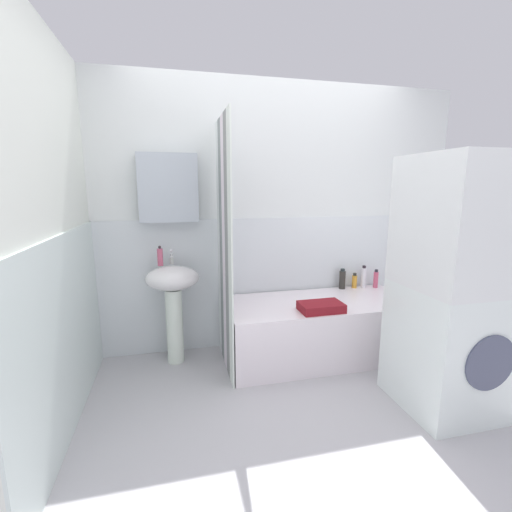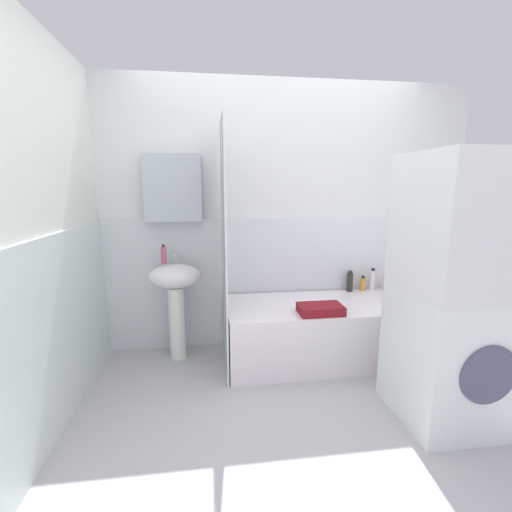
{
  "view_description": "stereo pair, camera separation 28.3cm",
  "coord_description": "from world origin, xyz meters",
  "px_view_note": "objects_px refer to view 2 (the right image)",
  "views": [
    {
      "loc": [
        -0.9,
        -1.86,
        1.47
      ],
      "look_at": [
        -0.25,
        0.85,
        0.93
      ],
      "focal_mm": 24.69,
      "sensor_mm": 36.0,
      "label": 1
    },
    {
      "loc": [
        -0.62,
        -1.91,
        1.47
      ],
      "look_at": [
        -0.25,
        0.85,
        0.93
      ],
      "focal_mm": 24.69,
      "sensor_mm": 36.0,
      "label": 2
    }
  ],
  "objects_px": {
    "sink": "(176,290)",
    "washer_dryer_stack": "(457,293)",
    "towel_folded": "(320,309)",
    "body_wash_bottle": "(363,284)",
    "shampoo_bottle": "(350,282)",
    "bathtub": "(321,331)",
    "lotion_bottle": "(386,282)",
    "soap_dispenser": "(164,255)",
    "conditioner_bottle": "(373,280)"
  },
  "relations": [
    {
      "from": "sink",
      "to": "washer_dryer_stack",
      "type": "bearing_deg",
      "value": -30.36
    },
    {
      "from": "towel_folded",
      "to": "washer_dryer_stack",
      "type": "relative_size",
      "value": 0.2
    },
    {
      "from": "body_wash_bottle",
      "to": "shampoo_bottle",
      "type": "height_order",
      "value": "shampoo_bottle"
    },
    {
      "from": "bathtub",
      "to": "washer_dryer_stack",
      "type": "height_order",
      "value": "washer_dryer_stack"
    },
    {
      "from": "lotion_bottle",
      "to": "soap_dispenser",
      "type": "bearing_deg",
      "value": -178.8
    },
    {
      "from": "sink",
      "to": "bathtub",
      "type": "height_order",
      "value": "sink"
    },
    {
      "from": "conditioner_bottle",
      "to": "towel_folded",
      "type": "height_order",
      "value": "conditioner_bottle"
    },
    {
      "from": "sink",
      "to": "shampoo_bottle",
      "type": "distance_m",
      "value": 1.61
    },
    {
      "from": "conditioner_bottle",
      "to": "towel_folded",
      "type": "xyz_separation_m",
      "value": [
        -0.69,
        -0.54,
        -0.07
      ]
    },
    {
      "from": "towel_folded",
      "to": "soap_dispenser",
      "type": "bearing_deg",
      "value": 159.47
    },
    {
      "from": "washer_dryer_stack",
      "to": "soap_dispenser",
      "type": "bearing_deg",
      "value": 149.74
    },
    {
      "from": "conditioner_bottle",
      "to": "washer_dryer_stack",
      "type": "bearing_deg",
      "value": -91.7
    },
    {
      "from": "body_wash_bottle",
      "to": "washer_dryer_stack",
      "type": "relative_size",
      "value": 0.09
    },
    {
      "from": "bathtub",
      "to": "towel_folded",
      "type": "relative_size",
      "value": 4.73
    },
    {
      "from": "towel_folded",
      "to": "washer_dryer_stack",
      "type": "xyz_separation_m",
      "value": [
        0.65,
        -0.64,
        0.3
      ]
    },
    {
      "from": "soap_dispenser",
      "to": "body_wash_bottle",
      "type": "distance_m",
      "value": 1.86
    },
    {
      "from": "sink",
      "to": "shampoo_bottle",
      "type": "bearing_deg",
      "value": 4.74
    },
    {
      "from": "body_wash_bottle",
      "to": "towel_folded",
      "type": "height_order",
      "value": "body_wash_bottle"
    },
    {
      "from": "body_wash_bottle",
      "to": "shampoo_bottle",
      "type": "bearing_deg",
      "value": 179.82
    },
    {
      "from": "sink",
      "to": "soap_dispenser",
      "type": "height_order",
      "value": "soap_dispenser"
    },
    {
      "from": "towel_folded",
      "to": "body_wash_bottle",
      "type": "bearing_deg",
      "value": 42.58
    },
    {
      "from": "body_wash_bottle",
      "to": "washer_dryer_stack",
      "type": "height_order",
      "value": "washer_dryer_stack"
    },
    {
      "from": "sink",
      "to": "body_wash_bottle",
      "type": "height_order",
      "value": "sink"
    },
    {
      "from": "sink",
      "to": "towel_folded",
      "type": "height_order",
      "value": "sink"
    },
    {
      "from": "body_wash_bottle",
      "to": "bathtub",
      "type": "bearing_deg",
      "value": -148.41
    },
    {
      "from": "shampoo_bottle",
      "to": "towel_folded",
      "type": "relative_size",
      "value": 0.58
    },
    {
      "from": "soap_dispenser",
      "to": "shampoo_bottle",
      "type": "distance_m",
      "value": 1.73
    },
    {
      "from": "soap_dispenser",
      "to": "conditioner_bottle",
      "type": "height_order",
      "value": "soap_dispenser"
    },
    {
      "from": "sink",
      "to": "towel_folded",
      "type": "distance_m",
      "value": 1.22
    },
    {
      "from": "sink",
      "to": "conditioner_bottle",
      "type": "distance_m",
      "value": 1.83
    },
    {
      "from": "sink",
      "to": "body_wash_bottle",
      "type": "distance_m",
      "value": 1.74
    },
    {
      "from": "lotion_bottle",
      "to": "bathtub",
      "type": "bearing_deg",
      "value": -159.33
    },
    {
      "from": "soap_dispenser",
      "to": "washer_dryer_stack",
      "type": "xyz_separation_m",
      "value": [
        1.88,
        -1.1,
        -0.08
      ]
    },
    {
      "from": "conditioner_bottle",
      "to": "shampoo_bottle",
      "type": "height_order",
      "value": "conditioner_bottle"
    },
    {
      "from": "bathtub",
      "to": "body_wash_bottle",
      "type": "xyz_separation_m",
      "value": [
        0.5,
        0.31,
        0.32
      ]
    },
    {
      "from": "bathtub",
      "to": "washer_dryer_stack",
      "type": "xyz_separation_m",
      "value": [
        0.56,
        -0.87,
        0.59
      ]
    },
    {
      "from": "shampoo_bottle",
      "to": "bathtub",
      "type": "bearing_deg",
      "value": -140.14
    },
    {
      "from": "conditioner_bottle",
      "to": "towel_folded",
      "type": "relative_size",
      "value": 0.64
    },
    {
      "from": "bathtub",
      "to": "conditioner_bottle",
      "type": "distance_m",
      "value": 0.75
    },
    {
      "from": "body_wash_bottle",
      "to": "washer_dryer_stack",
      "type": "bearing_deg",
      "value": -87.25
    },
    {
      "from": "conditioner_bottle",
      "to": "washer_dryer_stack",
      "type": "xyz_separation_m",
      "value": [
        -0.03,
        -1.17,
        0.23
      ]
    },
    {
      "from": "lotion_bottle",
      "to": "body_wash_bottle",
      "type": "relative_size",
      "value": 1.23
    },
    {
      "from": "bathtub",
      "to": "washer_dryer_stack",
      "type": "relative_size",
      "value": 0.97
    },
    {
      "from": "towel_folded",
      "to": "sink",
      "type": "bearing_deg",
      "value": 160.12
    },
    {
      "from": "bathtub",
      "to": "washer_dryer_stack",
      "type": "distance_m",
      "value": 1.19
    },
    {
      "from": "soap_dispenser",
      "to": "lotion_bottle",
      "type": "height_order",
      "value": "soap_dispenser"
    },
    {
      "from": "lotion_bottle",
      "to": "washer_dryer_stack",
      "type": "distance_m",
      "value": 1.18
    },
    {
      "from": "conditioner_bottle",
      "to": "body_wash_bottle",
      "type": "relative_size",
      "value": 1.49
    },
    {
      "from": "bathtub",
      "to": "towel_folded",
      "type": "bearing_deg",
      "value": -111.11
    },
    {
      "from": "conditioner_bottle",
      "to": "body_wash_bottle",
      "type": "xyz_separation_m",
      "value": [
        -0.09,
        0.01,
        -0.04
      ]
    }
  ]
}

